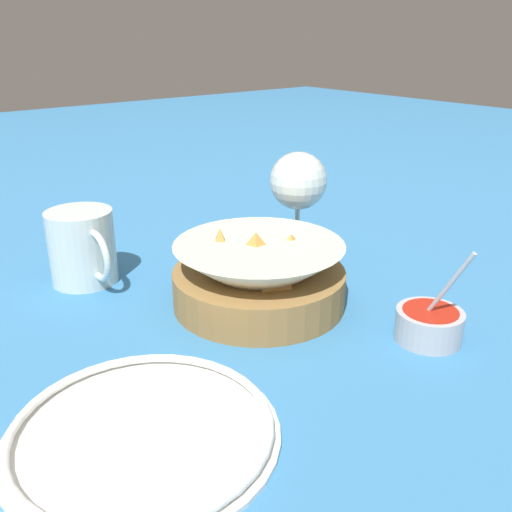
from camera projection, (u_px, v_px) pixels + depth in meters
name	position (u px, v px, depth m)	size (l,w,h in m)	color
ground_plane	(255.00, 302.00, 0.73)	(4.00, 4.00, 0.00)	teal
food_basket	(257.00, 277.00, 0.71)	(0.22, 0.22, 0.10)	olive
sauce_cup	(429.00, 323.00, 0.63)	(0.08, 0.07, 0.12)	#B7B7BC
wine_glass	(298.00, 184.00, 0.83)	(0.08, 0.08, 0.16)	silver
beer_mug	(83.00, 250.00, 0.77)	(0.13, 0.09, 0.10)	silver
side_plate	(142.00, 431.00, 0.49)	(0.24, 0.24, 0.01)	white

